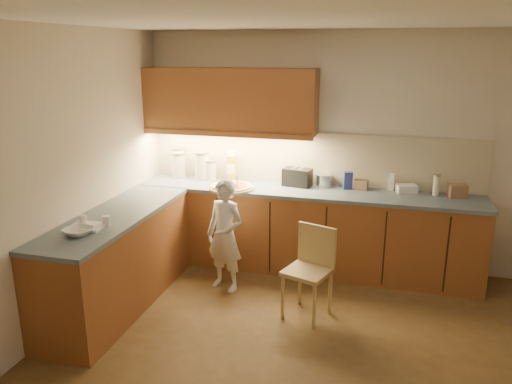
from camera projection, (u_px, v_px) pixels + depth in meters
room at (320, 154)px, 3.56m from camera, size 4.54×4.50×2.62m
l_counter at (246, 239)px, 5.28m from camera, size 3.77×2.62×0.92m
backsplash at (311, 158)px, 5.62m from camera, size 3.75×0.02×0.58m
upper_cabinets at (229, 100)px, 5.53m from camera, size 1.95×0.36×0.73m
pizza_on_board at (232, 187)px, 5.46m from camera, size 0.50×0.50×0.20m
child at (225, 236)px, 5.05m from camera, size 0.49×0.40×1.16m
wooden_chair at (311, 265)px, 4.58m from camera, size 0.48×0.48×0.84m
mixing_bowl at (78, 232)px, 4.11m from camera, size 0.28×0.28×0.06m
canister_a at (178, 162)px, 5.96m from camera, size 0.17×0.17×0.35m
canister_b at (179, 165)px, 5.92m from camera, size 0.17×0.17×0.30m
canister_c at (202, 166)px, 5.82m from camera, size 0.18×0.18×0.33m
canister_d at (211, 170)px, 5.83m from camera, size 0.14×0.14×0.23m
oil_jug at (232, 167)px, 5.77m from camera, size 0.14×0.13×0.35m
toaster at (297, 177)px, 5.56m from camera, size 0.34×0.23×0.20m
steel_pot at (324, 180)px, 5.54m from camera, size 0.18×0.18×0.14m
blue_box at (348, 180)px, 5.44m from camera, size 0.11×0.10×0.19m
card_box_a at (361, 185)px, 5.44m from camera, size 0.16×0.12×0.10m
white_bottle at (391, 182)px, 5.39m from camera, size 0.06×0.06×0.18m
flat_pack at (406, 189)px, 5.33m from camera, size 0.24×0.20×0.08m
tall_jar at (436, 185)px, 5.19m from camera, size 0.07×0.07×0.22m
card_box_b at (457, 191)px, 5.15m from camera, size 0.20×0.17×0.14m
dough_cloth at (87, 226)px, 4.28m from camera, size 0.30×0.25×0.02m
spice_jar_a at (83, 220)px, 4.35m from camera, size 0.07×0.07×0.08m
spice_jar_b at (106, 221)px, 4.32m from camera, size 0.08×0.08×0.09m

